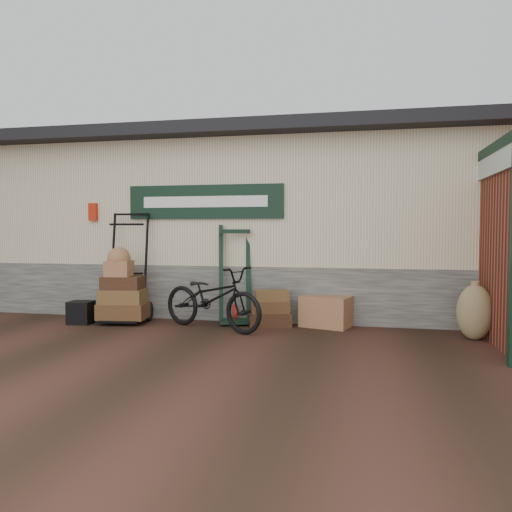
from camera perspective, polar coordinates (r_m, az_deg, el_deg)
The scene contains 9 objects.
ground at distance 7.34m, azimuth -5.89°, elevation -8.75°, with size 80.00×80.00×0.00m, color black.
station_building at distance 9.83m, azimuth -1.04°, elevation 3.71°, with size 14.40×4.10×3.20m.
porter_trolley at distance 8.36m, azimuth -14.52°, elevation -1.13°, with size 0.90×0.68×1.81m, color black, non-canonical shape.
green_barrow at distance 7.97m, azimuth -2.45°, elevation -2.11°, with size 0.57×0.48×1.57m, color black, non-canonical shape.
suitcase_stack at distance 7.75m, azimuth 1.60°, elevation -5.98°, with size 0.64×0.40×0.57m, color #351D11, non-canonical shape.
wicker_hamper at distance 7.81m, azimuth 8.00°, elevation -6.28°, with size 0.73×0.47×0.47m, color #925B3A.
black_trunk at distance 8.45m, azimuth -19.37°, elevation -6.11°, with size 0.36×0.31×0.36m, color black.
bicycle at distance 7.50m, azimuth -5.05°, elevation -4.37°, with size 1.83×0.64×1.06m, color black.
burlap_sack_left at distance 7.41m, azimuth 23.72°, elevation -5.90°, with size 0.47×0.40×0.76m, color olive.
Camera 1 is at (2.22, -6.84, 1.49)m, focal length 35.00 mm.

